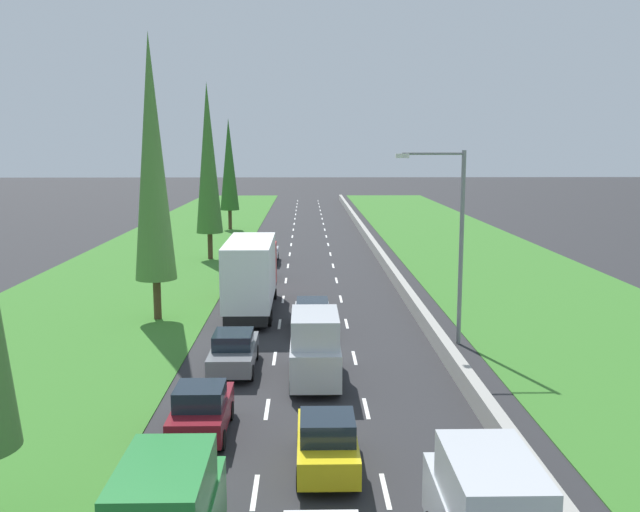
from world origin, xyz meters
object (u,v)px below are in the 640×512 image
(black_hatchback_left_lane, at_px, (260,268))
(poplar_tree_second, at_px, (152,159))
(silver_van_centre_lane, at_px, (315,347))
(poplar_tree_fourth, at_px, (229,165))
(silver_sedan_left_lane, at_px, (267,253))
(maroon_hatchback_left_lane, at_px, (201,410))
(silver_sedan_centre_lane, at_px, (312,315))
(grey_sedan_left_lane, at_px, (234,351))
(poplar_tree_third, at_px, (208,159))
(street_light_mast, at_px, (454,233))
(yellow_hatchback_centre_lane, at_px, (327,443))
(white_box_truck_left_lane, at_px, (251,274))

(black_hatchback_left_lane, relative_size, poplar_tree_second, 0.26)
(silver_van_centre_lane, xyz_separation_m, black_hatchback_left_lane, (-3.52, 21.56, -0.56))
(silver_van_centre_lane, height_order, poplar_tree_fourth, poplar_tree_fourth)
(silver_sedan_left_lane, relative_size, poplar_tree_second, 0.30)
(silver_van_centre_lane, relative_size, silver_sedan_left_lane, 1.09)
(maroon_hatchback_left_lane, height_order, poplar_tree_fourth, poplar_tree_fourth)
(maroon_hatchback_left_lane, xyz_separation_m, silver_van_centre_lane, (3.69, 5.07, 0.56))
(silver_sedan_centre_lane, height_order, silver_sedan_left_lane, same)
(grey_sedan_left_lane, height_order, silver_van_centre_lane, silver_van_centre_lane)
(grey_sedan_left_lane, relative_size, silver_sedan_centre_lane, 1.00)
(poplar_tree_third, relative_size, street_light_mast, 1.59)
(silver_van_centre_lane, relative_size, poplar_tree_second, 0.33)
(grey_sedan_left_lane, height_order, poplar_tree_fourth, poplar_tree_fourth)
(silver_sedan_left_lane, distance_m, poplar_tree_fourth, 24.33)
(poplar_tree_third, bearing_deg, yellow_hatchback_centre_lane, -77.56)
(silver_van_centre_lane, height_order, silver_sedan_centre_lane, silver_van_centre_lane)
(silver_sedan_centre_lane, bearing_deg, poplar_tree_fourth, 101.28)
(maroon_hatchback_left_lane, relative_size, street_light_mast, 0.43)
(silver_van_centre_lane, xyz_separation_m, poplar_tree_second, (-8.29, 10.30, 7.14))
(silver_sedan_centre_lane, bearing_deg, silver_sedan_left_lane, 99.29)
(poplar_tree_third, bearing_deg, maroon_hatchback_left_lane, -82.82)
(grey_sedan_left_lane, relative_size, silver_sedan_left_lane, 1.00)
(silver_sedan_centre_lane, xyz_separation_m, street_light_mast, (6.49, -2.37, 4.42))
(yellow_hatchback_centre_lane, bearing_deg, maroon_hatchback_left_lane, 146.84)
(silver_sedan_left_lane, xyz_separation_m, poplar_tree_fourth, (-5.32, 22.87, 6.36))
(silver_sedan_centre_lane, relative_size, silver_sedan_left_lane, 1.00)
(grey_sedan_left_lane, distance_m, silver_sedan_left_lane, 27.12)
(black_hatchback_left_lane, xyz_separation_m, silver_sedan_left_lane, (0.05, 7.13, -0.02))
(grey_sedan_left_lane, bearing_deg, poplar_tree_fourth, 96.22)
(grey_sedan_left_lane, xyz_separation_m, black_hatchback_left_lane, (-0.18, 19.99, 0.02))
(street_light_mast, bearing_deg, white_box_truck_left_lane, 146.66)
(grey_sedan_left_lane, height_order, silver_sedan_centre_lane, same)
(black_hatchback_left_lane, bearing_deg, white_box_truck_left_lane, -89.09)
(maroon_hatchback_left_lane, distance_m, street_light_mast, 15.15)
(grey_sedan_left_lane, bearing_deg, poplar_tree_third, 99.49)
(silver_sedan_left_lane, bearing_deg, white_box_truck_left_lane, -89.63)
(black_hatchback_left_lane, relative_size, silver_sedan_centre_lane, 0.87)
(poplar_tree_third, bearing_deg, silver_van_centre_lane, -75.02)
(grey_sedan_left_lane, relative_size, black_hatchback_left_lane, 1.15)
(black_hatchback_left_lane, distance_m, street_light_mast, 19.60)
(grey_sedan_left_lane, distance_m, black_hatchback_left_lane, 19.99)
(poplar_tree_second, bearing_deg, grey_sedan_left_lane, -60.43)
(maroon_hatchback_left_lane, distance_m, silver_sedan_centre_lane, 13.23)
(silver_sedan_centre_lane, bearing_deg, maroon_hatchback_left_lane, -106.08)
(silver_van_centre_lane, relative_size, black_hatchback_left_lane, 1.26)
(maroon_hatchback_left_lane, height_order, yellow_hatchback_centre_lane, same)
(silver_sedan_centre_lane, bearing_deg, street_light_mast, -20.09)
(poplar_tree_second, bearing_deg, street_light_mast, -18.82)
(poplar_tree_third, bearing_deg, poplar_tree_second, -90.28)
(grey_sedan_left_lane, height_order, poplar_tree_second, poplar_tree_second)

